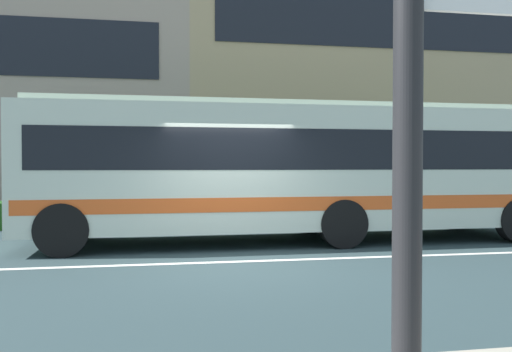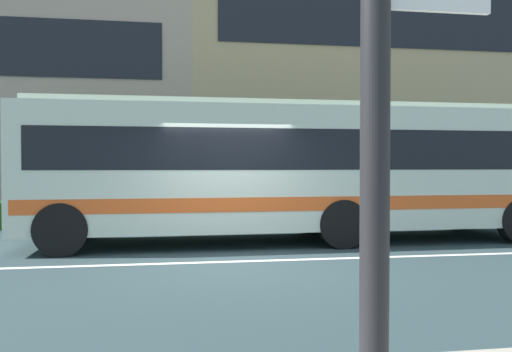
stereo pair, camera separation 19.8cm
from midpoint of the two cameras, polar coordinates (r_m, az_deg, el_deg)
name	(u,v)px [view 2 (the right image)]	position (r m, az deg, el deg)	size (l,w,h in m)	color
ground_plane	(235,262)	(9.26, -1.71, -9.38)	(160.00, 160.00, 0.00)	#2A3B3E
lane_centre_line	(235,262)	(9.26, -1.71, -9.35)	(60.00, 0.16, 0.01)	silver
hedge_row_far	(224,212)	(15.02, -3.16, -3.93)	(21.48, 1.10, 0.71)	#205319
apartment_block_right	(416,71)	(26.35, 17.34, 10.96)	(21.54, 10.91, 12.36)	tan
transit_bus	(294,166)	(11.64, 4.70, 1.09)	(11.56, 2.75, 3.03)	beige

